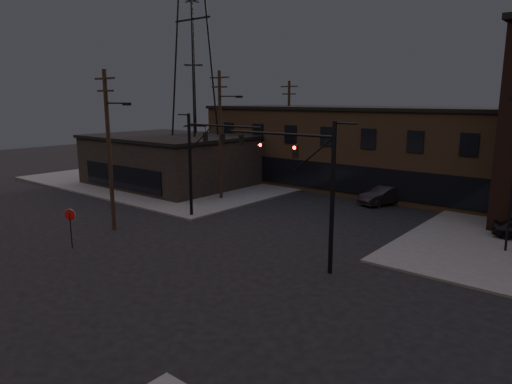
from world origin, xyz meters
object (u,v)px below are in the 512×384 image
(stop_sign, at_px, (70,219))
(car_crossing, at_px, (384,196))
(traffic_signal_near, at_px, (314,179))
(traffic_signal_far, at_px, (201,154))

(stop_sign, relative_size, car_crossing, 0.52)
(stop_sign, xyz_separation_m, car_crossing, (9.96, 23.54, -1.05))
(stop_sign, height_order, car_crossing, stop_sign)
(traffic_signal_near, bearing_deg, car_crossing, 101.26)
(traffic_signal_near, relative_size, stop_sign, 3.23)
(traffic_signal_far, xyz_separation_m, car_crossing, (8.68, 13.56, -4.22))
(stop_sign, distance_m, car_crossing, 25.58)
(traffic_signal_far, distance_m, car_crossing, 16.64)
(stop_sign, bearing_deg, traffic_signal_near, 25.90)
(traffic_signal_near, height_order, stop_sign, traffic_signal_near)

